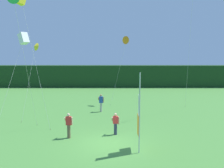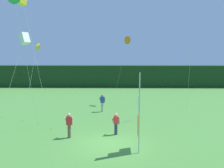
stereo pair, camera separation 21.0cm
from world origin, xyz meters
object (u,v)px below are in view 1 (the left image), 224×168
Objects in this scene: person_near_banner at (69,125)px; kite_yellow_delta_4 at (36,47)px; person_far_left at (102,102)px; banner_flag at (140,114)px; kite_yellow_box_2 at (22,0)px; person_mid_field at (116,123)px; kite_orange_delta_0 at (127,40)px; kite_white_box_3 at (24,39)px.

kite_yellow_delta_4 reaches higher than person_near_banner.
kite_yellow_delta_4 is at bearing -172.03° from person_far_left.
kite_yellow_box_2 is at bearing 149.40° from banner_flag.
banner_flag is 3.43m from person_mid_field.
person_far_left is 11.30m from kite_yellow_box_2.
person_mid_field is at bearing -97.23° from kite_orange_delta_0.
banner_flag is 0.70× the size of kite_yellow_delta_4.
kite_yellow_delta_4 is at bearing 122.37° from person_near_banner.
kite_yellow_delta_4 is (-4.10, 6.46, 5.35)m from person_near_banner.
banner_flag is 12.79m from kite_yellow_delta_4.
kite_orange_delta_0 is at bearing 46.45° from kite_yellow_box_2.
kite_orange_delta_0 is at bearing 30.33° from kite_yellow_delta_4.
person_mid_field is (-1.31, 2.84, -1.41)m from banner_flag.
kite_yellow_delta_4 is at bearing 100.36° from kite_white_box_3.
person_mid_field is 11.39m from kite_yellow_box_2.
banner_flag is at bearing -74.44° from person_far_left.
kite_orange_delta_0 is (4.53, 11.51, 6.19)m from person_near_banner.
kite_yellow_box_2 is at bearing 144.13° from person_near_banner.
person_far_left reaches higher than person_mid_field.
person_near_banner is 1.11× the size of person_mid_field.
kite_yellow_delta_4 is at bearing 94.57° from kite_yellow_box_2.
banner_flag is 5.12m from person_near_banner.
person_far_left is 9.95m from kite_white_box_3.
person_near_banner reaches higher than person_mid_field.
kite_orange_delta_0 is 0.75× the size of kite_yellow_box_2.
person_near_banner is at bearing -14.53° from kite_white_box_3.
kite_yellow_box_2 is (-3.80, 2.75, 8.69)m from person_near_banner.
person_near_banner is (-4.47, 2.14, -1.31)m from banner_flag.
kite_orange_delta_0 reaches higher than banner_flag.
person_mid_field is at bearing 12.46° from person_near_banner.
person_far_left is at bearing 38.88° from kite_yellow_box_2.
kite_yellow_box_2 is at bearing 163.58° from person_mid_field.
kite_yellow_box_2 reaches higher than person_mid_field.
kite_orange_delta_0 is at bearing 57.46° from person_far_left.
kite_yellow_box_2 reaches higher than kite_yellow_delta_4.
kite_orange_delta_0 reaches higher than person_far_left.
person_near_banner is 9.87m from kite_yellow_box_2.
person_mid_field is 0.89× the size of person_far_left.
kite_yellow_box_2 is (-8.33, -8.76, 2.50)m from kite_orange_delta_0.
person_far_left is (-2.63, 9.43, -1.30)m from banner_flag.
banner_flag is at bearing -25.62° from person_near_banner.
person_near_banner is 7.52m from person_far_left.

